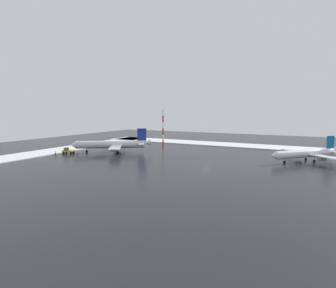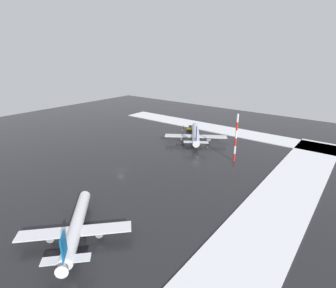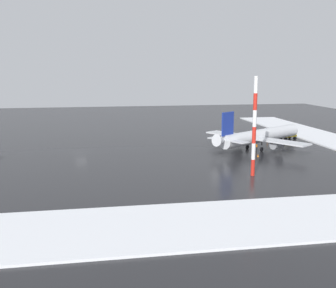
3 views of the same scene
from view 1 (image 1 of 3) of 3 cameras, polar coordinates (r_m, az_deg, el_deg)
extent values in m
plane|color=#232326|center=(88.42, 8.34, -4.12)|extent=(240.00, 240.00, 0.00)
cube|color=white|center=(136.01, 15.40, -0.28)|extent=(152.00, 16.00, 0.33)
cube|color=white|center=(127.08, -21.45, -1.03)|extent=(14.00, 116.00, 0.33)
cylinder|color=silver|center=(112.45, -12.41, -0.10)|extent=(25.41, 17.90, 3.19)
cone|color=silver|center=(115.44, -19.92, -0.18)|extent=(3.53, 3.77, 3.03)
cone|color=silver|center=(111.41, -4.55, 0.27)|extent=(4.29, 4.09, 3.10)
cube|color=silver|center=(104.57, -11.42, -0.77)|extent=(10.07, 12.50, 0.34)
cylinder|color=gray|center=(106.60, -11.55, -1.13)|extent=(3.70, 3.30, 1.88)
cube|color=silver|center=(119.75, -10.60, 0.25)|extent=(10.07, 12.50, 0.34)
cylinder|color=gray|center=(118.06, -10.90, -0.32)|extent=(3.70, 3.30, 1.88)
cube|color=navy|center=(111.06, -5.73, 2.04)|extent=(3.34, 2.31, 5.26)
cube|color=silver|center=(108.66, -5.82, -0.02)|extent=(4.49, 5.11, 0.23)
cube|color=silver|center=(114.25, -5.78, 0.33)|extent=(4.49, 5.11, 0.23)
cylinder|color=black|center=(114.35, -17.30, -0.85)|extent=(0.23, 0.23, 0.66)
cylinder|color=black|center=(114.54, -17.27, -1.52)|extent=(1.05, 0.83, 1.03)
cylinder|color=black|center=(110.27, -11.08, -0.94)|extent=(0.23, 0.23, 0.66)
cylinder|color=black|center=(110.47, -11.06, -1.64)|extent=(1.05, 0.83, 1.03)
cylinder|color=black|center=(114.34, -10.86, -0.65)|extent=(0.23, 0.23, 0.66)
cylinder|color=black|center=(114.53, -10.85, -1.33)|extent=(1.05, 0.83, 1.03)
cylinder|color=white|center=(100.73, 27.64, -1.86)|extent=(18.64, 19.39, 2.74)
cone|color=white|center=(91.81, 21.98, -2.36)|extent=(3.22, 3.19, 2.60)
cone|color=white|center=(110.54, 32.40, -1.17)|extent=(3.67, 3.69, 2.66)
cube|color=white|center=(98.22, 31.38, -2.44)|extent=(10.03, 9.79, 0.29)
cylinder|color=gray|center=(99.06, 30.49, -2.78)|extent=(3.05, 3.09, 1.61)
cube|color=white|center=(107.04, 25.98, -1.40)|extent=(10.03, 9.79, 0.29)
cylinder|color=gray|center=(105.75, 26.41, -1.97)|extent=(3.05, 3.09, 1.61)
cube|color=#0C5999|center=(108.71, 31.86, 0.33)|extent=(2.43, 2.53, 4.51)
cube|color=white|center=(107.44, 32.69, -1.49)|extent=(4.24, 4.18, 0.19)
cube|color=white|center=(110.48, 30.74, -1.15)|extent=(4.24, 4.18, 0.19)
cylinder|color=black|center=(95.03, 24.06, -2.89)|extent=(0.19, 0.19, 0.56)
cylinder|color=black|center=(95.23, 24.02, -3.59)|extent=(0.82, 0.84, 0.89)
cylinder|color=black|center=(101.48, 29.26, -2.58)|extent=(0.19, 0.19, 0.56)
cylinder|color=black|center=(101.67, 29.22, -3.23)|extent=(0.82, 0.84, 0.89)
cylinder|color=black|center=(103.85, 27.82, -2.29)|extent=(0.19, 0.19, 0.56)
cylinder|color=black|center=(104.03, 27.78, -2.93)|extent=(0.82, 0.84, 0.89)
cube|color=gold|center=(113.43, -20.86, -1.43)|extent=(5.05, 3.49, 0.50)
cube|color=#3F5160|center=(113.80, -21.28, -1.02)|extent=(1.79, 1.85, 1.10)
cylinder|color=black|center=(113.54, -21.80, -1.82)|extent=(0.95, 0.58, 0.90)
cylinder|color=black|center=(115.20, -21.28, -1.68)|extent=(0.95, 0.58, 0.90)
cylinder|color=black|center=(111.88, -20.40, -1.89)|extent=(0.95, 0.58, 0.90)
cylinder|color=black|center=(113.56, -19.89, -1.74)|extent=(0.95, 0.58, 0.90)
cylinder|color=black|center=(109.04, -19.10, -2.07)|extent=(0.16, 0.16, 0.85)
cylinder|color=black|center=(108.89, -19.17, -2.09)|extent=(0.16, 0.16, 0.85)
cylinder|color=orange|center=(108.86, -19.15, -1.70)|extent=(0.36, 0.36, 0.62)
sphere|color=tan|center=(108.79, -19.16, -1.47)|extent=(0.24, 0.24, 0.24)
cylinder|color=black|center=(111.33, -23.31, -2.08)|extent=(0.16, 0.16, 0.85)
cylinder|color=black|center=(111.49, -23.25, -2.06)|extent=(0.16, 0.16, 0.85)
cylinder|color=orange|center=(111.30, -23.30, -1.70)|extent=(0.36, 0.36, 0.62)
sphere|color=tan|center=(111.24, -23.31, -1.48)|extent=(0.24, 0.24, 0.24)
cylinder|color=black|center=(113.09, -10.92, -1.48)|extent=(0.16, 0.16, 0.85)
cylinder|color=black|center=(113.09, -11.02, -1.49)|extent=(0.16, 0.16, 0.85)
cylinder|color=orange|center=(112.98, -10.98, -1.12)|extent=(0.36, 0.36, 0.62)
sphere|color=tan|center=(112.92, -10.98, -0.90)|extent=(0.24, 0.24, 0.24)
cylinder|color=red|center=(126.03, -1.07, 0.02)|extent=(0.70, 0.70, 3.01)
cylinder|color=white|center=(125.69, -1.08, 1.39)|extent=(0.70, 0.70, 3.01)
cylinder|color=red|center=(125.42, -1.08, 2.75)|extent=(0.70, 0.70, 3.01)
cylinder|color=white|center=(125.23, -1.08, 4.13)|extent=(0.70, 0.70, 3.01)
cylinder|color=red|center=(125.10, -1.09, 5.51)|extent=(0.70, 0.70, 3.01)
cylinder|color=white|center=(125.05, -1.09, 6.89)|extent=(0.70, 0.70, 3.01)
cone|color=orange|center=(117.06, -7.93, -1.20)|extent=(0.36, 0.36, 0.55)
cone|color=orange|center=(113.73, -17.92, -1.73)|extent=(0.36, 0.36, 0.55)
cone|color=orange|center=(101.66, -13.10, -2.59)|extent=(0.36, 0.36, 0.55)
camera|label=2|loc=(149.42, 38.96, 13.83)|focal=28.00mm
camera|label=3|loc=(183.45, 17.98, 7.52)|focal=45.00mm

